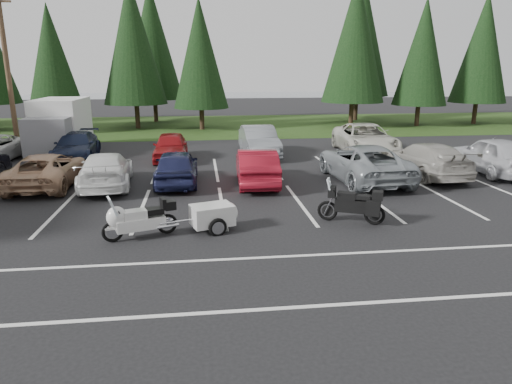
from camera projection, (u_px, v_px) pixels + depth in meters
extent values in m
plane|color=black|center=(208.00, 216.00, 14.50)|extent=(120.00, 120.00, 0.00)
cube|color=#1B3310|center=(202.00, 126.00, 37.50)|extent=(80.00, 16.00, 0.01)
cube|color=slate|center=(227.00, 100.00, 67.67)|extent=(70.00, 50.00, 0.02)
cylinder|color=#473321|center=(8.00, 69.00, 23.65)|extent=(0.26, 0.26, 9.00)
cube|color=silver|center=(207.00, 199.00, 16.42)|extent=(32.00, 16.00, 0.01)
cylinder|color=#332316|center=(58.00, 118.00, 33.49)|extent=(0.36, 0.36, 2.11)
cone|color=black|center=(52.00, 58.00, 32.39)|extent=(3.87, 3.87, 7.48)
cylinder|color=#332316|center=(137.00, 112.00, 35.51)|extent=(0.36, 0.36, 2.62)
cone|color=black|center=(132.00, 41.00, 34.15)|extent=(4.80, 4.80, 9.27)
cylinder|color=#332316|center=(202.00, 115.00, 34.90)|extent=(0.36, 0.36, 2.26)
cone|color=black|center=(200.00, 53.00, 33.72)|extent=(4.14, 4.14, 7.99)
cylinder|color=#332316|center=(351.00, 110.00, 36.74)|extent=(0.36, 0.36, 2.69)
cone|color=black|center=(355.00, 40.00, 35.33)|extent=(4.93, 4.93, 9.52)
cylinder|color=#332316|center=(418.00, 112.00, 37.15)|extent=(0.36, 0.36, 2.33)
cone|color=black|center=(423.00, 52.00, 35.93)|extent=(4.27, 4.27, 8.24)
cylinder|color=#332316|center=(475.00, 109.00, 38.54)|extent=(0.36, 0.36, 2.47)
cone|color=black|center=(483.00, 48.00, 37.25)|extent=(4.53, 4.53, 8.76)
cylinder|color=#332316|center=(155.00, 106.00, 40.03)|extent=(0.36, 0.36, 2.71)
cone|color=black|center=(152.00, 41.00, 38.61)|extent=(4.97, 4.97, 9.61)
cylinder|color=#332316|center=(356.00, 103.00, 41.44)|extent=(0.36, 0.36, 3.00)
cone|color=black|center=(360.00, 34.00, 39.87)|extent=(5.50, 5.50, 10.62)
imported|color=tan|center=(47.00, 170.00, 18.00)|extent=(2.24, 4.81, 1.33)
imported|color=white|center=(106.00, 170.00, 17.96)|extent=(2.35, 4.84, 1.36)
imported|color=#1A1E42|center=(176.00, 167.00, 18.35)|extent=(1.70, 4.18, 1.42)
imported|color=maroon|center=(257.00, 167.00, 18.38)|extent=(1.72, 4.44, 1.44)
imported|color=gray|center=(363.00, 163.00, 18.90)|extent=(2.79, 5.62, 1.53)
imported|color=#AAA59C|center=(426.00, 159.00, 19.77)|extent=(2.36, 5.14, 1.46)
imported|color=silver|center=(494.00, 155.00, 20.19)|extent=(2.08, 4.93, 1.66)
imported|color=#161E37|center=(76.00, 146.00, 23.40)|extent=(2.19, 4.84, 1.37)
imported|color=maroon|center=(171.00, 147.00, 23.25)|extent=(1.65, 4.09, 1.39)
imported|color=slate|center=(259.00, 141.00, 24.39)|extent=(1.84, 4.84, 1.58)
imported|color=beige|center=(365.00, 139.00, 24.97)|extent=(3.20, 6.07, 1.63)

